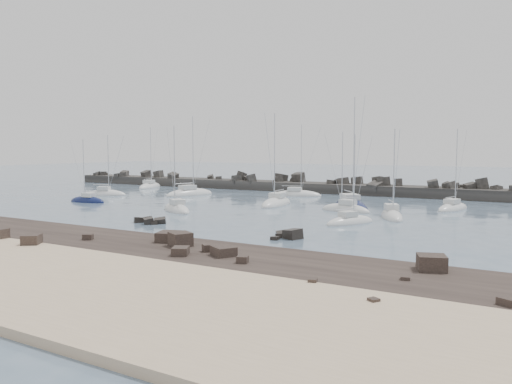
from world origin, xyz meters
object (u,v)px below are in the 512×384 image
Objects in this scene: sailboat_9 at (345,210)px; sailboat_10 at (453,209)px; sailboat_0 at (106,195)px; sailboat_8 at (351,207)px; sailboat_13 at (392,217)px; sailboat_2 at (87,201)px; sailboat_4 at (297,195)px; sailboat_1 at (150,187)px; sailboat_7 at (350,222)px; sailboat_3 at (190,194)px; sailboat_5 at (177,210)px; sailboat_6 at (276,204)px.

sailboat_10 is at bearing 35.98° from sailboat_9.
sailboat_0 is 0.70× the size of sailboat_8.
sailboat_13 is at bearing -26.00° from sailboat_9.
sailboat_8 reaches higher than sailboat_2.
sailboat_4 reaches higher than sailboat_10.
sailboat_13 is at bearing -42.22° from sailboat_4.
sailboat_0 is 0.85× the size of sailboat_1.
sailboat_2 is 55.04m from sailboat_10.
sailboat_7 is (49.87, -10.60, -0.01)m from sailboat_0.
sailboat_0 is at bearing -175.12° from sailboat_8.
sailboat_1 is at bearing 106.92° from sailboat_0.
sailboat_4 is at bearing 26.48° from sailboat_3.
sailboat_2 is 0.88× the size of sailboat_10.
sailboat_2 is (11.53, -27.41, -0.00)m from sailboat_1.
sailboat_1 is 1.19× the size of sailboat_13.
sailboat_7 is (24.32, 0.81, -0.01)m from sailboat_5.
sailboat_9 is (11.60, -1.94, -0.01)m from sailboat_6.
sailboat_6 is 19.57m from sailboat_13.
sailboat_2 is 35.79m from sailboat_4.
sailboat_5 reaches higher than sailboat_10.
sailboat_9 is at bearing 13.53° from sailboat_2.
sailboat_10 is (51.85, 18.49, -0.00)m from sailboat_2.
sailboat_10 is (27.54, -7.78, 0.01)m from sailboat_4.
sailboat_4 is at bearing 164.23° from sailboat_10.
sailboat_10 reaches higher than sailboat_13.
sailboat_7 is at bearing -112.65° from sailboat_10.
sailboat_6 is at bearing -76.53° from sailboat_4.
sailboat_3 is at bearing 163.78° from sailboat_13.
sailboat_0 reaches higher than sailboat_9.
sailboat_8 is (19.44, 15.25, 0.01)m from sailboat_5.
sailboat_4 is (35.84, -1.15, -0.01)m from sailboat_1.
sailboat_4 is 1.17× the size of sailboat_9.
sailboat_1 is 42.53m from sailboat_5.
sailboat_3 reaches higher than sailboat_9.
sailboat_6 is at bearing -163.62° from sailboat_10.
sailboat_9 is at bearing -0.20° from sailboat_0.
sailboat_1 is 64.00m from sailboat_10.
sailboat_3 is 1.23× the size of sailboat_5.
sailboat_3 reaches higher than sailboat_2.
sailboat_6 is 1.35× the size of sailboat_7.
sailboat_7 is at bearing -26.65° from sailboat_3.
sailboat_0 is 0.77× the size of sailboat_3.
sailboat_3 is 23.05m from sailboat_5.
sailboat_13 is at bearing -16.22° from sailboat_3.
sailboat_6 is at bearing 163.83° from sailboat_13.
sailboat_0 is at bearing -73.08° from sailboat_1.
sailboat_3 is (6.84, 17.57, 0.01)m from sailboat_2.
sailboat_6 is 1.26× the size of sailboat_9.
sailboat_0 is 27.98m from sailboat_5.
sailboat_0 reaches higher than sailboat_2.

